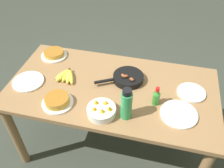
{
  "coord_description": "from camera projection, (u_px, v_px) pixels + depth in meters",
  "views": [
    {
      "loc": [
        0.31,
        -1.29,
        2.02
      ],
      "look_at": [
        0.0,
        0.0,
        0.81
      ],
      "focal_mm": 38.0,
      "sensor_mm": 36.0,
      "label": 1
    }
  ],
  "objects": [
    {
      "name": "ground_plane",
      "position": [
        112.0,
        144.0,
        2.34
      ],
      "size": [
        14.0,
        14.0,
        0.0
      ],
      "primitive_type": "plane",
      "color": "#383D33"
    },
    {
      "name": "dining_table",
      "position": [
        112.0,
        97.0,
        1.89
      ],
      "size": [
        1.6,
        0.83,
        0.78
      ],
      "color": "olive",
      "rests_on": "ground_plane"
    },
    {
      "name": "banana_bunch",
      "position": [
        66.0,
        76.0,
        1.89
      ],
      "size": [
        0.18,
        0.18,
        0.04
      ],
      "color": "gold",
      "rests_on": "dining_table"
    },
    {
      "name": "skillet",
      "position": [
        128.0,
        78.0,
        1.86
      ],
      "size": [
        0.36,
        0.26,
        0.08
      ],
      "rotation": [
        0.0,
        0.0,
        3.64
      ],
      "color": "black",
      "rests_on": "dining_table"
    },
    {
      "name": "frittata_plate_center",
      "position": [
        54.0,
        54.0,
        2.1
      ],
      "size": [
        0.23,
        0.23,
        0.05
      ],
      "color": "silver",
      "rests_on": "dining_table"
    },
    {
      "name": "frittata_plate_side",
      "position": [
        57.0,
        101.0,
        1.67
      ],
      "size": [
        0.22,
        0.22,
        0.06
      ],
      "color": "silver",
      "rests_on": "dining_table"
    },
    {
      "name": "empty_plate_near_front",
      "position": [
        28.0,
        82.0,
        1.85
      ],
      "size": [
        0.24,
        0.24,
        0.02
      ],
      "color": "silver",
      "rests_on": "dining_table"
    },
    {
      "name": "empty_plate_far_left",
      "position": [
        191.0,
        93.0,
        1.76
      ],
      "size": [
        0.21,
        0.21,
        0.02
      ],
      "color": "silver",
      "rests_on": "dining_table"
    },
    {
      "name": "empty_plate_far_right",
      "position": [
        179.0,
        114.0,
        1.61
      ],
      "size": [
        0.25,
        0.25,
        0.02
      ],
      "color": "silver",
      "rests_on": "dining_table"
    },
    {
      "name": "fruit_bowl_mango",
      "position": [
        101.0,
        110.0,
        1.6
      ],
      "size": [
        0.2,
        0.2,
        0.1
      ],
      "color": "silver",
      "rests_on": "dining_table"
    },
    {
      "name": "water_bottle",
      "position": [
        126.0,
        104.0,
        1.53
      ],
      "size": [
        0.08,
        0.08,
        0.25
      ],
      "color": "#2D9351",
      "rests_on": "dining_table"
    },
    {
      "name": "hot_sauce_bottle",
      "position": [
        156.0,
        97.0,
        1.65
      ],
      "size": [
        0.05,
        0.05,
        0.15
      ],
      "color": "#337F2D",
      "rests_on": "dining_table"
    }
  ]
}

